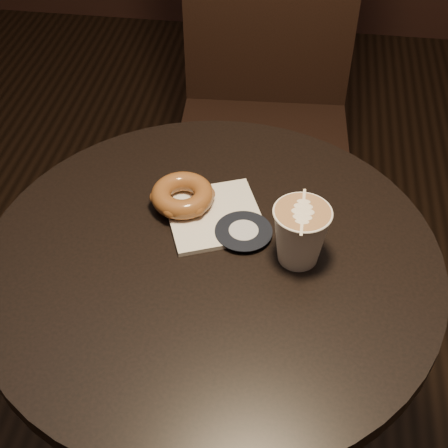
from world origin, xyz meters
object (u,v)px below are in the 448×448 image
at_px(chair, 266,84).
at_px(pastry_bag, 214,215).
at_px(cafe_table, 213,332).
at_px(doughnut, 182,195).
at_px(latte_cup, 300,235).

relative_size(chair, pastry_bag, 7.46).
height_order(cafe_table, chair, chair).
bearing_deg(doughnut, pastry_bag, -18.61).
height_order(cafe_table, pastry_bag, pastry_bag).
relative_size(cafe_table, doughnut, 7.34).
bearing_deg(latte_cup, doughnut, 155.46).
distance_m(chair, latte_cup, 0.76).
relative_size(pastry_bag, doughnut, 1.42).
relative_size(cafe_table, latte_cup, 7.89).
height_order(cafe_table, latte_cup, latte_cup).
distance_m(chair, doughnut, 0.66).
xyz_separation_m(cafe_table, latte_cup, (0.13, 0.01, 0.25)).
bearing_deg(cafe_table, chair, 88.42).
relative_size(chair, latte_cup, 11.38).
relative_size(cafe_table, pastry_bag, 5.17).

